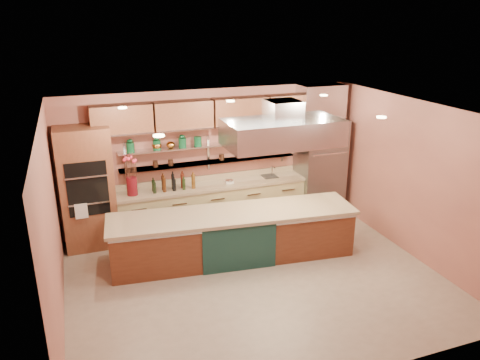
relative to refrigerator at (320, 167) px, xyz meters
name	(u,v)px	position (x,y,z in m)	size (l,w,h in m)	color
floor	(255,279)	(-2.35, -2.14, -1.06)	(6.00, 5.00, 0.02)	gray
ceiling	(257,112)	(-2.35, -2.14, 1.75)	(6.00, 5.00, 0.02)	black
wall_back	(210,158)	(-2.35, 0.36, 0.35)	(6.00, 0.04, 2.80)	#A65F4E
wall_front	(340,281)	(-2.35, -4.64, 0.35)	(6.00, 0.04, 2.80)	#A65F4E
wall_left	(51,229)	(-5.35, -2.14, 0.35)	(0.04, 5.00, 2.80)	#A65F4E
wall_right	(412,179)	(0.65, -2.14, 0.35)	(0.04, 5.00, 2.80)	#A65F4E
oven_stack	(87,188)	(-4.80, 0.04, 0.10)	(0.95, 0.64, 2.30)	brown
refrigerator	(320,167)	(0.00, 0.00, 0.00)	(0.95, 0.72, 2.10)	gray
back_counter	(213,205)	(-2.40, 0.06, -0.58)	(3.84, 0.64, 0.93)	tan
wall_shelf_lower	(210,162)	(-2.40, 0.23, 0.30)	(3.60, 0.26, 0.03)	silver
wall_shelf_upper	(210,145)	(-2.40, 0.23, 0.65)	(3.60, 0.26, 0.03)	silver
upper_cabinets	(212,113)	(-2.35, 0.18, 1.30)	(4.60, 0.36, 0.55)	brown
range_hood	(282,132)	(-1.55, -1.34, 1.20)	(2.00, 1.00, 0.45)	silver
ceiling_downlights	(252,112)	(-2.35, -1.94, 1.72)	(4.00, 2.80, 0.02)	#FFE5A5
island	(233,235)	(-2.45, -1.34, -0.61)	(4.25, 0.92, 0.89)	brown
flower_vase	(132,186)	(-4.00, 0.01, 0.06)	(0.20, 0.20, 0.35)	#5A0D15
oil_bottle_cluster	(174,183)	(-3.21, 0.01, 0.02)	(0.88, 0.25, 0.28)	black
kitchen_scale	(229,181)	(-2.07, 0.01, -0.08)	(0.16, 0.12, 0.09)	silver
bar_faucet	(272,171)	(-1.08, 0.11, -0.01)	(0.03, 0.03, 0.23)	silver
copper_kettle	(171,145)	(-3.18, 0.23, 0.73)	(0.17, 0.17, 0.13)	#BE762C
green_canister	(198,141)	(-2.64, 0.23, 0.75)	(0.15, 0.15, 0.18)	#0F4624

